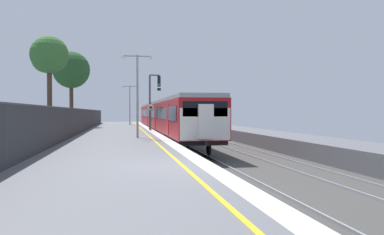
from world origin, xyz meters
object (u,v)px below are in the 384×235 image
(speed_limit_sign, at_px, (151,114))
(platform_lamp_mid, at_px, (137,88))
(background_tree_left, at_px, (71,71))
(background_tree_centre, at_px, (48,57))
(signal_gantry, at_px, (153,95))
(platform_lamp_far, at_px, (130,101))
(commuter_train_at_platform, at_px, (164,116))

(speed_limit_sign, distance_m, platform_lamp_mid, 8.39)
(background_tree_left, distance_m, background_tree_centre, 11.90)
(background_tree_left, bearing_deg, signal_gantry, -48.40)
(speed_limit_sign, bearing_deg, platform_lamp_far, 94.85)
(platform_lamp_mid, relative_size, platform_lamp_far, 1.05)
(platform_lamp_mid, bearing_deg, speed_limit_sign, 79.85)
(commuter_train_at_platform, relative_size, signal_gantry, 7.83)
(commuter_train_at_platform, distance_m, speed_limit_sign, 6.69)
(signal_gantry, distance_m, speed_limit_sign, 3.08)
(platform_lamp_far, relative_size, background_tree_left, 0.60)
(speed_limit_sign, height_order, platform_lamp_far, platform_lamp_far)
(platform_lamp_mid, height_order, platform_lamp_far, platform_lamp_mid)
(signal_gantry, xyz_separation_m, background_tree_centre, (-8.76, -2.36, 3.00))
(platform_lamp_mid, xyz_separation_m, background_tree_left, (-6.65, 20.19, 3.15))
(commuter_train_at_platform, xyz_separation_m, platform_lamp_far, (-3.30, 10.66, 1.78))
(signal_gantry, relative_size, speed_limit_sign, 2.17)
(signal_gantry, height_order, background_tree_centre, background_tree_centre)
(commuter_train_at_platform, height_order, platform_lamp_mid, platform_lamp_mid)
(commuter_train_at_platform, height_order, background_tree_centre, background_tree_centre)
(commuter_train_at_platform, distance_m, background_tree_centre, 12.96)
(signal_gantry, bearing_deg, speed_limit_sign, -98.17)
(platform_lamp_mid, bearing_deg, platform_lamp_far, 90.00)
(speed_limit_sign, xyz_separation_m, background_tree_left, (-8.10, 12.09, 4.80))
(speed_limit_sign, height_order, platform_lamp_mid, platform_lamp_mid)
(signal_gantry, xyz_separation_m, platform_lamp_mid, (-1.82, -10.65, -0.03))
(background_tree_left, bearing_deg, platform_lamp_mid, -71.78)
(commuter_train_at_platform, relative_size, speed_limit_sign, 17.02)
(commuter_train_at_platform, bearing_deg, signal_gantry, -110.91)
(background_tree_centre, bearing_deg, signal_gantry, 15.06)
(platform_lamp_mid, xyz_separation_m, background_tree_centre, (-6.95, 8.29, 3.03))
(signal_gantry, xyz_separation_m, background_tree_left, (-8.46, 9.53, 3.12))
(background_tree_left, bearing_deg, commuter_train_at_platform, -29.67)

